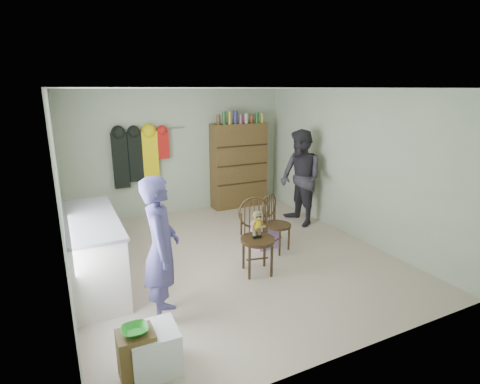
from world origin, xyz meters
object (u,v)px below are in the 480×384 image
counter (94,251)px  chair_front (256,231)px  chair_far (274,220)px  dresser (239,165)px

counter → chair_front: size_ratio=1.76×
counter → chair_far: size_ratio=2.02×
chair_front → dresser: dresser is taller
counter → dresser: 3.96m
chair_front → dresser: (1.13, 2.88, 0.32)m
counter → chair_far: (2.67, -0.07, 0.02)m
counter → dresser: (3.20, 2.30, 0.44)m
dresser → chair_far: bearing=-102.6°
counter → dresser: size_ratio=0.90×
counter → chair_front: (2.07, -0.58, 0.12)m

